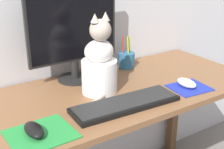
{
  "coord_description": "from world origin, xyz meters",
  "views": [
    {
      "loc": [
        -0.69,
        -1.07,
        1.3
      ],
      "look_at": [
        -0.04,
        -0.07,
        0.83
      ],
      "focal_mm": 50.0,
      "sensor_mm": 36.0,
      "label": 1
    }
  ],
  "objects_px": {
    "cat": "(99,64)",
    "pen_cup": "(126,60)",
    "computer_mouse_right": "(186,83)",
    "computer_mouse_left": "(34,130)",
    "monitor": "(73,31)",
    "keyboard": "(126,104)"
  },
  "relations": [
    {
      "from": "cat",
      "to": "pen_cup",
      "type": "distance_m",
      "value": 0.35
    },
    {
      "from": "computer_mouse_right",
      "to": "computer_mouse_left",
      "type": "bearing_deg",
      "value": -179.43
    },
    {
      "from": "monitor",
      "to": "keyboard",
      "type": "relative_size",
      "value": 0.97
    },
    {
      "from": "computer_mouse_left",
      "to": "computer_mouse_right",
      "type": "relative_size",
      "value": 1.08
    },
    {
      "from": "computer_mouse_right",
      "to": "monitor",
      "type": "bearing_deg",
      "value": 136.67
    },
    {
      "from": "monitor",
      "to": "cat",
      "type": "bearing_deg",
      "value": -82.24
    },
    {
      "from": "computer_mouse_left",
      "to": "pen_cup",
      "type": "distance_m",
      "value": 0.75
    },
    {
      "from": "computer_mouse_left",
      "to": "computer_mouse_right",
      "type": "bearing_deg",
      "value": 0.57
    },
    {
      "from": "monitor",
      "to": "keyboard",
      "type": "height_order",
      "value": "monitor"
    },
    {
      "from": "pen_cup",
      "to": "computer_mouse_left",
      "type": "bearing_deg",
      "value": -150.04
    },
    {
      "from": "keyboard",
      "to": "cat",
      "type": "relative_size",
      "value": 1.3
    },
    {
      "from": "keyboard",
      "to": "computer_mouse_left",
      "type": "relative_size",
      "value": 4.01
    },
    {
      "from": "computer_mouse_left",
      "to": "pen_cup",
      "type": "relative_size",
      "value": 0.66
    },
    {
      "from": "computer_mouse_right",
      "to": "cat",
      "type": "xyz_separation_m",
      "value": [
        -0.36,
        0.17,
        0.11
      ]
    },
    {
      "from": "computer_mouse_left",
      "to": "cat",
      "type": "xyz_separation_m",
      "value": [
        0.37,
        0.18,
        0.11
      ]
    },
    {
      "from": "keyboard",
      "to": "computer_mouse_right",
      "type": "relative_size",
      "value": 4.34
    },
    {
      "from": "monitor",
      "to": "pen_cup",
      "type": "distance_m",
      "value": 0.37
    },
    {
      "from": "computer_mouse_left",
      "to": "pen_cup",
      "type": "bearing_deg",
      "value": 29.96
    },
    {
      "from": "cat",
      "to": "pen_cup",
      "type": "bearing_deg",
      "value": 25.71
    },
    {
      "from": "monitor",
      "to": "computer_mouse_right",
      "type": "bearing_deg",
      "value": -43.33
    },
    {
      "from": "computer_mouse_left",
      "to": "cat",
      "type": "bearing_deg",
      "value": 26.22
    },
    {
      "from": "keyboard",
      "to": "monitor",
      "type": "bearing_deg",
      "value": 99.55
    }
  ]
}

